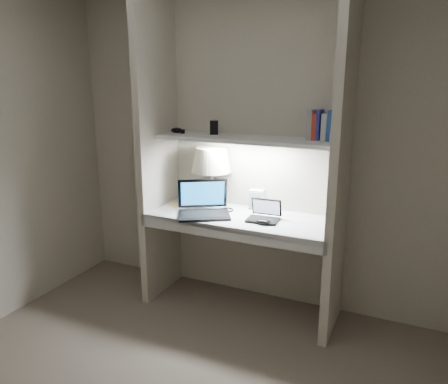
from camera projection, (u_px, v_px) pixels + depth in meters
The scene contains 17 objects.
back_wall at pixel (254, 149), 3.47m from camera, with size 3.20×0.01×2.50m, color beige.
alcove_panel_left at pixel (158, 148), 3.53m from camera, with size 0.06×0.55×2.50m, color beige.
alcove_panel_right at pixel (341, 162), 2.94m from camera, with size 0.06×0.55×2.50m, color beige.
desk at pixel (240, 218), 3.36m from camera, with size 1.40×0.55×0.04m, color white.
desk_apron at pixel (227, 233), 3.14m from camera, with size 1.46×0.03×0.10m, color silver.
shelf at pixel (246, 139), 3.29m from camera, with size 1.40×0.36×0.03m, color silver.
strip_light at pixel (246, 142), 3.30m from camera, with size 0.60×0.04×0.01m, color white.
table_lamp at pixel (212, 167), 3.56m from camera, with size 0.33×0.33×0.48m.
laptop_main at pixel (203, 207), 3.39m from camera, with size 0.50×0.49×0.26m.
laptop_netbook at pixel (264, 215), 3.25m from camera, with size 0.24×0.22×0.15m.
speaker at pixel (257, 199), 3.51m from camera, with size 0.11×0.08×0.16m, color silver.
mouse at pixel (264, 222), 3.16m from camera, with size 0.11×0.07×0.04m, color black.
cable_coil at pixel (227, 210), 3.49m from camera, with size 0.11×0.11×0.01m, color black.
sticky_note at pixel (174, 203), 3.68m from camera, with size 0.06×0.06×0.00m, color yellow.
book_row at pixel (322, 126), 3.13m from camera, with size 0.20×0.14×0.21m.
shelf_box at pixel (214, 128), 3.43m from camera, with size 0.06×0.04×0.11m, color black.
shelf_gadget at pixel (177, 130), 3.51m from camera, with size 0.10×0.07×0.04m, color black.
Camera 1 is at (1.22, -1.73, 1.81)m, focal length 35.00 mm.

